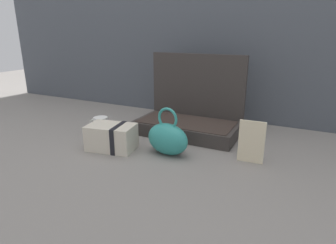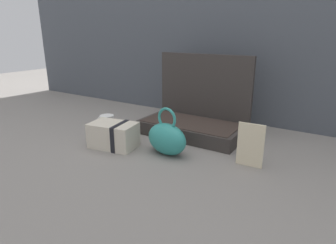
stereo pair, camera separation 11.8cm
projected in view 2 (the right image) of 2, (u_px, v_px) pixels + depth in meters
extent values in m
plane|color=slate|center=(173.00, 150.00, 1.23)|extent=(6.00, 6.00, 0.00)
cube|color=#332D2B|center=(191.00, 129.00, 1.40)|extent=(0.50, 0.25, 0.06)
cube|color=#332823|center=(191.00, 122.00, 1.39)|extent=(0.46, 0.22, 0.00)
cube|color=#332D2B|center=(204.00, 92.00, 1.46)|extent=(0.50, 0.02, 0.38)
ellipsoid|color=teal|center=(167.00, 139.00, 1.17)|extent=(0.19, 0.12, 0.13)
torus|color=teal|center=(167.00, 118.00, 1.14)|extent=(0.09, 0.02, 0.09)
cube|color=beige|center=(113.00, 135.00, 1.25)|extent=(0.22, 0.16, 0.11)
cube|color=black|center=(120.00, 136.00, 1.24)|extent=(0.04, 0.13, 0.11)
cylinder|color=white|center=(107.00, 124.00, 1.43)|extent=(0.07, 0.07, 0.09)
torus|color=white|center=(102.00, 123.00, 1.45)|extent=(0.06, 0.01, 0.06)
cube|color=beige|center=(250.00, 145.00, 1.06)|extent=(0.10, 0.01, 0.17)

